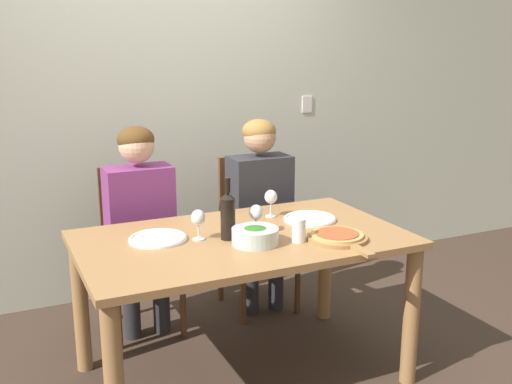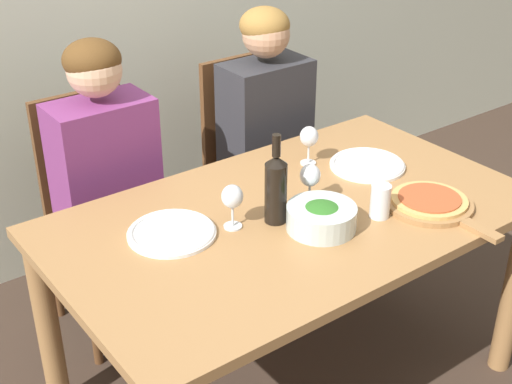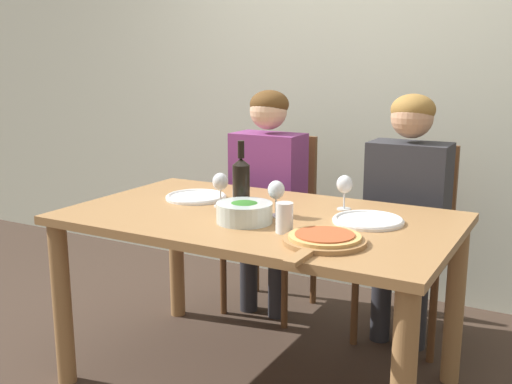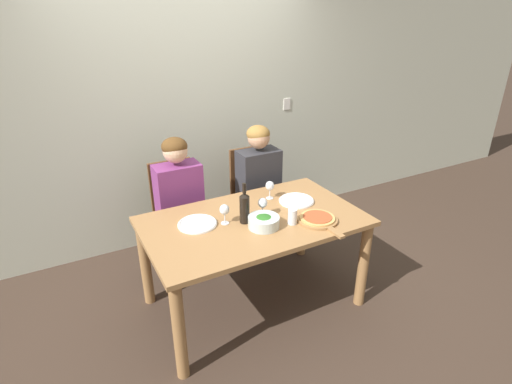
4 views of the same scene
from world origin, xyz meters
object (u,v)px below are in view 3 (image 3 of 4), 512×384
at_px(dinner_plate_left, 196,197).
at_px(wine_glass_right, 345,186).
at_px(person_woman, 267,181).
at_px(pizza_on_board, 324,240).
at_px(water_tumbler, 284,218).
at_px(person_man, 407,196).
at_px(broccoli_bowl, 244,212).
at_px(wine_bottle, 241,184).
at_px(chair_left, 276,217).
at_px(chair_right, 411,235).
at_px(wine_glass_centre, 276,192).
at_px(wine_glass_left, 220,183).
at_px(dinner_plate_right, 368,220).

distance_m(dinner_plate_left, wine_glass_right, 0.70).
xyz_separation_m(person_woman, pizza_on_board, (0.73, -0.95, 0.03)).
bearing_deg(water_tumbler, pizza_on_board, -18.30).
relative_size(person_woman, wine_glass_right, 8.22).
relative_size(person_man, broccoli_bowl, 5.52).
height_order(wine_bottle, pizza_on_board, wine_bottle).
xyz_separation_m(person_man, dinner_plate_left, (-0.83, -0.59, 0.02)).
height_order(chair_left, wine_bottle, wine_bottle).
bearing_deg(chair_right, broccoli_bowl, -114.13).
bearing_deg(broccoli_bowl, wine_glass_centre, 63.66).
xyz_separation_m(chair_right, wine_bottle, (-0.51, -0.83, 0.36)).
xyz_separation_m(wine_glass_left, wine_glass_right, (0.49, 0.21, 0.00)).
xyz_separation_m(wine_bottle, dinner_plate_right, (0.52, 0.11, -0.11)).
bearing_deg(wine_bottle, wine_glass_right, 35.79).
bearing_deg(wine_glass_left, pizza_on_board, -25.58).
height_order(chair_left, wine_glass_centre, chair_left).
xyz_separation_m(chair_left, dinner_plate_left, (-0.06, -0.70, 0.25)).
bearing_deg(wine_glass_left, water_tumbler, -28.48).
relative_size(person_man, wine_glass_centre, 8.22).
xyz_separation_m(chair_left, broccoli_bowl, (0.34, -0.95, 0.28)).
height_order(chair_right, dinner_plate_right, chair_right).
height_order(broccoli_bowl, wine_glass_centre, wine_glass_centre).
relative_size(chair_left, broccoli_bowl, 4.36).
height_order(broccoli_bowl, pizza_on_board, broccoli_bowl).
bearing_deg(chair_left, broccoli_bowl, -70.17).
height_order(dinner_plate_left, wine_glass_right, wine_glass_right).
bearing_deg(wine_bottle, dinner_plate_left, 158.55).
distance_m(wine_bottle, wine_glass_left, 0.14).
relative_size(chair_left, wine_glass_left, 6.49).
xyz_separation_m(person_woman, dinner_plate_right, (0.78, -0.60, 0.02)).
height_order(chair_left, broccoli_bowl, chair_left).
bearing_deg(pizza_on_board, chair_left, 124.39).
bearing_deg(water_tumbler, person_woman, 121.54).
xyz_separation_m(chair_left, person_man, (0.77, -0.12, 0.23)).
bearing_deg(wine_glass_left, wine_glass_centre, -6.76).
relative_size(person_man, water_tumbler, 10.86).
bearing_deg(person_woman, wine_glass_centre, -59.33).
bearing_deg(wine_glass_centre, person_woman, 120.67).
bearing_deg(person_man, water_tumbler, -103.93).
xyz_separation_m(dinner_plate_right, water_tumbler, (-0.23, -0.29, 0.05)).
height_order(wine_glass_centre, water_tumbler, wine_glass_centre).
relative_size(person_man, wine_bottle, 4.06).
bearing_deg(wine_glass_centre, broccoli_bowl, -116.34).
xyz_separation_m(pizza_on_board, water_tumbler, (-0.18, 0.06, 0.04)).
bearing_deg(water_tumbler, dinner_plate_left, 153.30).
distance_m(wine_bottle, water_tumbler, 0.35).
bearing_deg(broccoli_bowl, pizza_on_board, -16.82).
bearing_deg(wine_glass_left, person_man, 45.57).
relative_size(person_woman, dinner_plate_left, 4.40).
height_order(dinner_plate_right, wine_glass_centre, wine_glass_centre).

